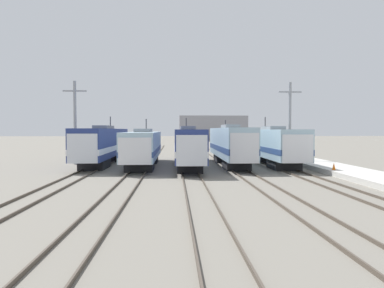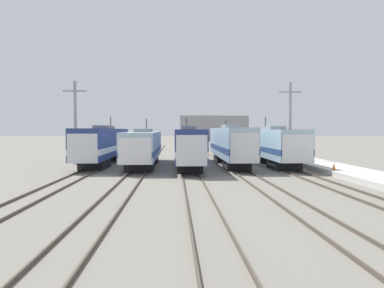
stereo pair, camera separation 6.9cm
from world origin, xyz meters
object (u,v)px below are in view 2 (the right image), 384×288
(catenary_tower_left, at_px, (75,121))
(catenary_tower_right, at_px, (290,121))
(locomotive_far_left, at_px, (103,144))
(locomotive_center_right, at_px, (231,145))
(locomotive_center, at_px, (188,146))
(locomotive_far_right, at_px, (274,145))
(traffic_cone, at_px, (334,166))
(locomotive_center_left, at_px, (143,147))

(catenary_tower_left, relative_size, catenary_tower_right, 1.00)
(locomotive_far_left, distance_m, locomotive_center_right, 14.05)
(locomotive_center, bearing_deg, catenary_tower_left, 166.89)
(locomotive_center, relative_size, locomotive_far_right, 1.22)
(catenary_tower_right, relative_size, traffic_cone, 15.01)
(locomotive_center_right, xyz_separation_m, catenary_tower_left, (-16.99, 2.17, 2.58))
(locomotive_far_left, bearing_deg, traffic_cone, -26.75)
(traffic_cone, bearing_deg, locomotive_center_left, 153.85)
(locomotive_center_right, distance_m, catenary_tower_left, 17.32)
(locomotive_center, relative_size, catenary_tower_left, 2.16)
(locomotive_center, bearing_deg, locomotive_center_left, 178.81)
(locomotive_far_right, height_order, catenary_tower_right, catenary_tower_right)
(locomotive_center_right, bearing_deg, locomotive_center, -171.30)
(locomotive_center_left, relative_size, locomotive_center, 0.87)
(locomotive_center_right, bearing_deg, traffic_cone, -49.81)
(traffic_cone, bearing_deg, catenary_tower_right, 92.03)
(locomotive_center, xyz_separation_m, locomotive_center_right, (4.64, 0.71, 0.08))
(locomotive_center_left, height_order, catenary_tower_right, catenary_tower_right)
(locomotive_center_left, height_order, catenary_tower_left, catenary_tower_left)
(catenary_tower_left, bearing_deg, locomotive_center_right, -7.27)
(locomotive_center_left, xyz_separation_m, catenary_tower_right, (16.34, 2.78, 2.79))
(locomotive_center, relative_size, catenary_tower_right, 2.16)
(catenary_tower_left, height_order, catenary_tower_right, same)
(catenary_tower_left, relative_size, traffic_cone, 15.01)
(locomotive_far_left, bearing_deg, catenary_tower_left, 175.80)
(locomotive_far_right, distance_m, catenary_tower_left, 21.93)
(locomotive_far_left, relative_size, catenary_tower_right, 2.14)
(locomotive_far_right, xyz_separation_m, catenary_tower_right, (2.43, 2.44, 2.66))
(locomotive_far_left, bearing_deg, catenary_tower_right, 0.62)
(locomotive_far_left, relative_size, locomotive_center_right, 1.17)
(locomotive_far_left, xyz_separation_m, locomotive_center_right, (13.91, -1.94, 0.04))
(catenary_tower_right, bearing_deg, locomotive_far_right, -134.89)
(locomotive_center, distance_m, catenary_tower_left, 12.96)
(locomotive_center, height_order, locomotive_far_right, locomotive_far_right)
(catenary_tower_right, bearing_deg, locomotive_center, -166.18)
(locomotive_far_right, xyz_separation_m, catenary_tower_left, (-21.63, 2.44, 2.66))
(locomotive_far_left, relative_size, locomotive_center_left, 1.14)
(catenary_tower_left, bearing_deg, locomotive_center_left, -19.82)
(locomotive_center_right, relative_size, catenary_tower_left, 1.83)
(locomotive_center_left, distance_m, traffic_cone, 18.68)
(locomotive_center_left, height_order, locomotive_far_right, locomotive_far_right)
(locomotive_center, height_order, traffic_cone, locomotive_center)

